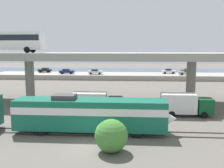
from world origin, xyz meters
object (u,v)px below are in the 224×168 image
Objects in this scene: parked_car_0 at (188,71)px; parked_car_5 at (169,71)px; service_truck_east at (96,103)px; parked_car_1 at (45,70)px; parked_car_3 at (186,72)px; parked_car_2 at (95,72)px; transit_bus_on_overpass at (8,40)px; parked_car_4 at (67,71)px; service_truck_west at (185,104)px; train_locomotive at (98,113)px.

parked_car_0 is 1.04× the size of parked_car_5.
service_truck_east is 47.38m from parked_car_5.
parked_car_1 is 0.95× the size of parked_car_3.
transit_bus_on_overpass is at bearing -106.70° from parked_car_2.
parked_car_5 is (-5.94, -0.92, -0.00)m from parked_car_0.
service_truck_east is 1.58× the size of parked_car_3.
transit_bus_on_overpass reaches higher than parked_car_5.
parked_car_5 is (16.33, 44.47, 0.56)m from service_truck_east.
parked_car_4 is 1.10× the size of parked_car_5.
service_truck_east is 46.02m from parked_car_3.
service_truck_west and service_truck_east have the same top height.
parked_car_5 is at bearing -37.19° from parked_car_3.
parked_car_1 is 9.15m from parked_car_4.
parked_car_0 is 0.95× the size of parked_car_4.
train_locomotive is 4.25× the size of parked_car_1.
parked_car_2 is 0.96× the size of parked_car_4.
transit_bus_on_overpass is at bearing 165.19° from service_truck_west.
parked_car_1 is 43.94m from parked_car_3.
service_truck_west is at bearing -95.48° from parked_car_5.
parked_car_3 is (-1.35, -4.41, 0.00)m from parked_car_0.
parked_car_4 is at bearing 109.36° from service_truck_east.
transit_bus_on_overpass reaches higher than service_truck_west.
service_truck_west is 41.94m from parked_car_3.
service_truck_east is at bearing -110.16° from parked_car_5.
parked_car_0 and parked_car_2 have the same top height.
parked_car_0 is 0.98× the size of parked_car_2.
transit_bus_on_overpass reaches higher than parked_car_1.
transit_bus_on_overpass is at bearing -130.88° from parked_car_5.
parked_car_0 is (22.27, 45.40, 0.56)m from service_truck_east.
service_truck_west is (10.85, 7.93, -0.55)m from train_locomotive.
parked_car_4 is (8.17, -4.11, 0.00)m from parked_car_1.
service_truck_west is 57.45m from parked_car_1.
service_truck_west is 1.67× the size of parked_car_1.
parked_car_3 is 5.76m from parked_car_5.
parked_car_3 is 0.98× the size of parked_car_4.
parked_car_4 is at bearing 175.29° from parked_car_2.
parked_car_0 and parked_car_1 have the same top height.
parked_car_1 is at bearing 116.49° from service_truck_east.
service_truck_east reaches higher than parked_car_2.
service_truck_east is at bearing -70.64° from parked_car_4.
parked_car_3 is (20.92, 40.99, 0.56)m from service_truck_east.
parked_car_0 and parked_car_3 have the same top height.
parked_car_4 is (-15.82, 49.49, 0.01)m from train_locomotive.
service_truck_east is at bearing -81.99° from parked_car_2.
parked_car_4 is at bearing -174.63° from parked_car_5.
train_locomotive is 8.04m from service_truck_east.
service_truck_west is 12.07m from service_truck_east.
service_truck_east is at bearing 116.49° from parked_car_1.
train_locomotive is at bearing -81.29° from service_truck_east.
train_locomotive is at bearing 114.10° from parked_car_1.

